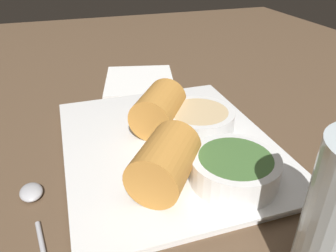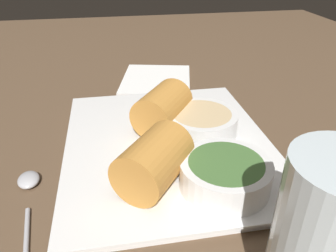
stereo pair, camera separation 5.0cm
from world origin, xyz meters
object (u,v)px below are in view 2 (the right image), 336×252
object	(u,v)px
spoon	(28,193)
napkin	(156,80)
drinking_glass	(325,246)
dipping_bowl_near	(201,122)
serving_plate	(168,146)
dipping_bowl_far	(225,173)

from	to	relation	value
spoon	napkin	distance (cm)	36.55
spoon	drinking_glass	bearing A→B (deg)	54.18
dipping_bowl_near	napkin	xyz separation A→B (cm)	(-23.67, -2.73, -2.91)
serving_plate	spoon	bearing A→B (deg)	-69.91
dipping_bowl_near	drinking_glass	bearing A→B (deg)	4.24
dipping_bowl_far	napkin	xyz separation A→B (cm)	(-34.96, -2.32, -2.91)
dipping_bowl_near	drinking_glass	world-z (taller)	drinking_glass
dipping_bowl_near	napkin	world-z (taller)	dipping_bowl_near
spoon	dipping_bowl_near	bearing A→B (deg)	109.01
serving_plate	drinking_glass	xyz separation A→B (cm)	(23.25, 6.66, 6.20)
dipping_bowl_far	drinking_glass	world-z (taller)	drinking_glass
napkin	dipping_bowl_far	bearing A→B (deg)	3.80
serving_plate	dipping_bowl_far	bearing A→B (deg)	23.93
dipping_bowl_near	napkin	distance (cm)	24.01
dipping_bowl_near	serving_plate	bearing A→B (deg)	-74.90
napkin	dipping_bowl_near	bearing A→B (deg)	6.58
dipping_bowl_far	spoon	world-z (taller)	dipping_bowl_far
serving_plate	dipping_bowl_near	bearing A→B (deg)	105.10
dipping_bowl_near	spoon	xyz separation A→B (cm)	(7.51, -21.79, -2.73)
spoon	drinking_glass	size ratio (longest dim) A/B	1.23
dipping_bowl_far	spoon	bearing A→B (deg)	-100.02
spoon	serving_plate	bearing A→B (deg)	110.09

